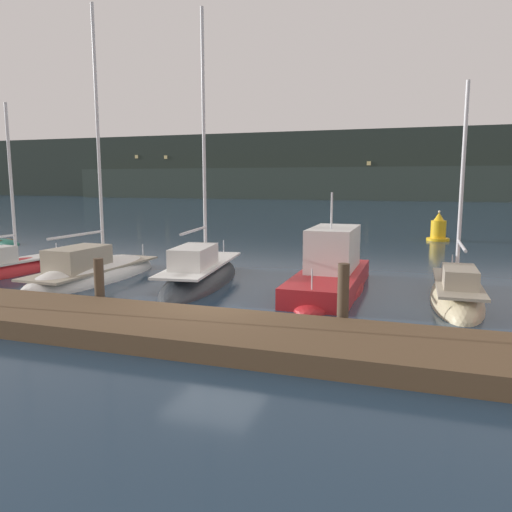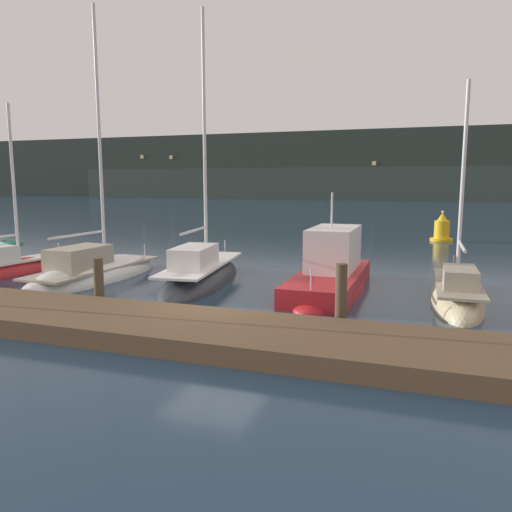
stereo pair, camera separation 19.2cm
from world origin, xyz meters
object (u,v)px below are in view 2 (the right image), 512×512
Objects in this scene: sailboat_berth_2 at (95,276)px; channel_buoy at (442,230)px; sailboat_berth_3 at (201,279)px; sailboat_berth_1 at (9,271)px; rowboat_adrift at (8,243)px; motorboat_berth_4 at (330,279)px; sailboat_berth_5 at (457,300)px.

sailboat_berth_2 reaches higher than channel_buoy.
channel_buoy is at bearing 63.21° from sailboat_berth_3.
channel_buoy is (8.47, 16.78, 0.54)m from sailboat_berth_3.
sailboat_berth_1 is 24.18m from channel_buoy.
rowboat_adrift is (-11.89, 7.58, -0.12)m from sailboat_berth_2.
sailboat_berth_1 is 0.67× the size of sailboat_berth_2.
sailboat_berth_3 is at bearing 6.75° from sailboat_berth_1.
sailboat_berth_3 is 3.35× the size of rowboat_adrift.
motorboat_berth_4 is 16.78m from channel_buoy.
rowboat_adrift is (-8.06, 7.87, -0.12)m from sailboat_berth_1.
sailboat_berth_1 is 1.05× the size of motorboat_berth_4.
motorboat_berth_4 is 0.93× the size of sailboat_berth_5.
channel_buoy is at bearing 54.13° from sailboat_berth_2.
sailboat_berth_1 is 0.98× the size of sailboat_berth_5.
sailboat_berth_2 is 1.46× the size of sailboat_berth_5.
rowboat_adrift is (-24.65, 7.06, -0.09)m from sailboat_berth_5.
sailboat_berth_1 is 12.68m from motorboat_berth_4.
sailboat_berth_1 is 11.26m from rowboat_adrift.
sailboat_berth_2 is 14.10m from rowboat_adrift.
sailboat_berth_3 is (7.97, 0.94, 0.02)m from sailboat_berth_1.
sailboat_berth_3 is at bearing -23.38° from rowboat_adrift.
sailboat_berth_5 is (16.59, 0.82, -0.03)m from sailboat_berth_1.
channel_buoy reaches higher than rowboat_adrift.
channel_buoy is at bearing 21.91° from rowboat_adrift.
sailboat_berth_2 is 12.77m from sailboat_berth_5.
sailboat_berth_2 is 8.84m from motorboat_berth_4.
channel_buoy is at bearing 76.75° from motorboat_berth_4.
sailboat_berth_5 is at bearing -89.49° from channel_buoy.
sailboat_berth_3 is 8.62m from sailboat_berth_5.
sailboat_berth_1 is at bearing -44.34° from rowboat_adrift.
motorboat_berth_4 is at bearing 6.30° from sailboat_berth_1.
rowboat_adrift is at bearing 156.62° from sailboat_berth_3.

